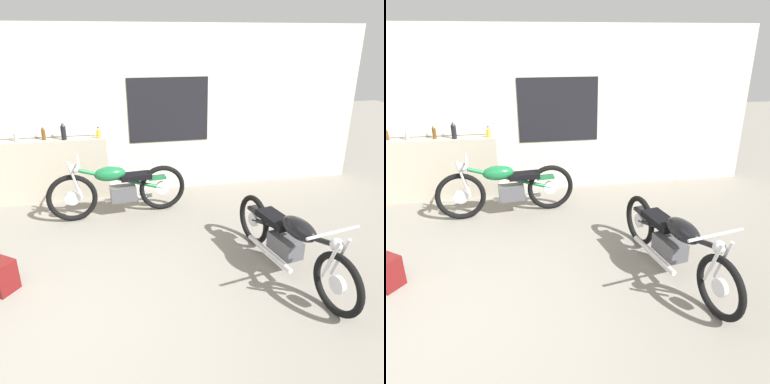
# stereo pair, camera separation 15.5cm
# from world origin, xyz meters

# --- Properties ---
(ground_plane) EXTENTS (24.00, 24.00, 0.00)m
(ground_plane) POSITION_xyz_m (0.00, 0.00, 0.00)
(ground_plane) COLOR gray
(wall_back) EXTENTS (10.00, 0.07, 2.80)m
(wall_back) POSITION_xyz_m (-0.00, 3.53, 1.40)
(wall_back) COLOR beige
(wall_back) RESTS_ON ground_plane
(sill_counter) EXTENTS (2.00, 0.28, 1.05)m
(sill_counter) POSITION_xyz_m (-0.59, 3.35, 0.52)
(sill_counter) COLOR #B7AD99
(sill_counter) RESTS_ON ground_plane
(bottle_left_center) EXTENTS (0.06, 0.06, 0.19)m
(bottle_left_center) POSITION_xyz_m (-0.98, 3.35, 1.13)
(bottle_left_center) COLOR #B7B2A8
(bottle_left_center) RESTS_ON sill_counter
(bottle_center) EXTENTS (0.06, 0.06, 0.24)m
(bottle_center) POSITION_xyz_m (-0.56, 3.36, 1.16)
(bottle_center) COLOR #5B3814
(bottle_center) RESTS_ON sill_counter
(bottle_right_center) EXTENTS (0.08, 0.08, 0.31)m
(bottle_right_center) POSITION_xyz_m (-0.25, 3.30, 1.18)
(bottle_right_center) COLOR black
(bottle_right_center) RESTS_ON sill_counter
(bottle_rightmost) EXTENTS (0.07, 0.07, 0.18)m
(bottle_rightmost) POSITION_xyz_m (0.29, 3.31, 1.13)
(bottle_rightmost) COLOR gold
(bottle_rightmost) RESTS_ON sill_counter
(motorcycle_green) EXTENTS (2.10, 0.64, 0.94)m
(motorcycle_green) POSITION_xyz_m (0.55, 2.54, 0.45)
(motorcycle_green) COLOR black
(motorcycle_green) RESTS_ON ground_plane
(motorcycle_black) EXTENTS (0.73, 2.18, 0.85)m
(motorcycle_black) POSITION_xyz_m (2.43, 0.57, 0.42)
(motorcycle_black) COLOR black
(motorcycle_black) RESTS_ON ground_plane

